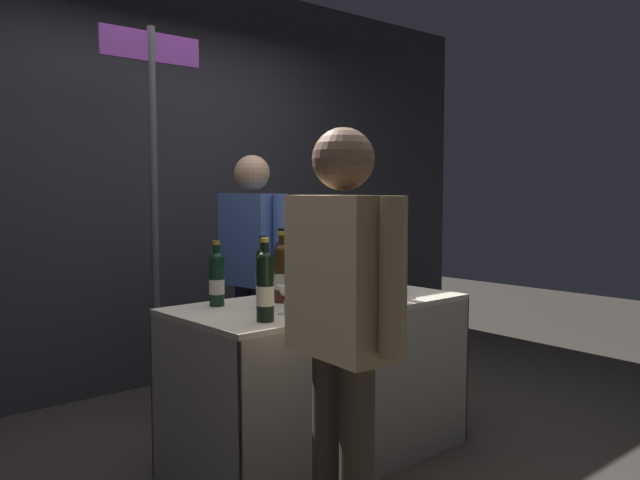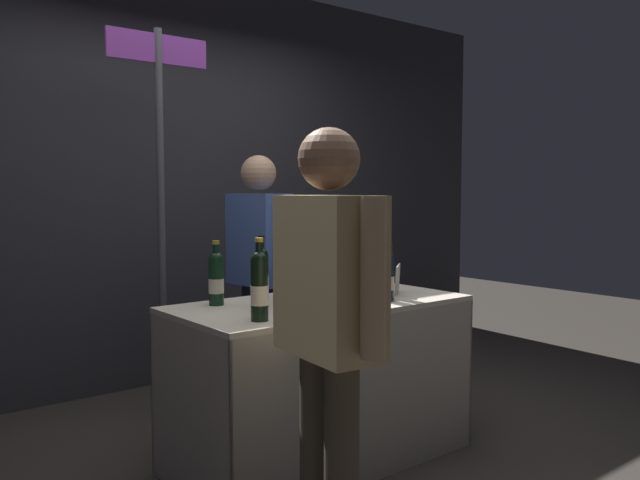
{
  "view_description": "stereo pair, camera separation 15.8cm",
  "coord_description": "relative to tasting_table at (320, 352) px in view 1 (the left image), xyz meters",
  "views": [
    {
      "loc": [
        -2.09,
        -2.36,
        1.33
      ],
      "look_at": [
        0.0,
        0.0,
        1.09
      ],
      "focal_mm": 36.53,
      "sensor_mm": 36.0,
      "label": 1
    },
    {
      "loc": [
        -1.97,
        -2.46,
        1.33
      ],
      "look_at": [
        0.0,
        0.0,
        1.09
      ],
      "focal_mm": 36.53,
      "sensor_mm": 36.0,
      "label": 2
    }
  ],
  "objects": [
    {
      "name": "ground_plane",
      "position": [
        0.0,
        0.0,
        -0.54
      ],
      "size": [
        12.0,
        12.0,
        0.0
      ],
      "primitive_type": "plane",
      "color": "#38332D"
    },
    {
      "name": "wine_glass_near_vendor",
      "position": [
        -0.34,
        -0.15,
        0.34
      ],
      "size": [
        0.07,
        0.07,
        0.13
      ],
      "color": "silver",
      "rests_on": "tasting_table"
    },
    {
      "name": "display_bottle_6",
      "position": [
        -0.17,
        -0.04,
        0.38
      ],
      "size": [
        0.08,
        0.08,
        0.32
      ],
      "color": "black",
      "rests_on": "tasting_table"
    },
    {
      "name": "taster_foreground_right",
      "position": [
        -0.58,
        -0.77,
        0.38
      ],
      "size": [
        0.26,
        0.58,
        1.54
      ],
      "rotation": [
        0.0,
        0.0,
        1.45
      ],
      "color": "#4C4233",
      "rests_on": "ground_plane"
    },
    {
      "name": "flower_vase",
      "position": [
        0.37,
        0.11,
        0.36
      ],
      "size": [
        0.1,
        0.1,
        0.4
      ],
      "color": "silver",
      "rests_on": "tasting_table"
    },
    {
      "name": "display_bottle_4",
      "position": [
        0.35,
        -0.11,
        0.4
      ],
      "size": [
        0.07,
        0.07,
        0.36
      ],
      "color": "#38230F",
      "rests_on": "tasting_table"
    },
    {
      "name": "back_partition",
      "position": [
        0.0,
        1.74,
        0.88
      ],
      "size": [
        6.27,
        0.12,
        2.83
      ],
      "primitive_type": "cube",
      "color": "#2D2D33",
      "rests_on": "ground_plane"
    },
    {
      "name": "display_bottle_2",
      "position": [
        -0.5,
        -0.22,
        0.4
      ],
      "size": [
        0.07,
        0.07,
        0.35
      ],
      "color": "black",
      "rests_on": "tasting_table"
    },
    {
      "name": "display_bottle_1",
      "position": [
        -0.32,
        0.03,
        0.4
      ],
      "size": [
        0.07,
        0.07,
        0.33
      ],
      "color": "black",
      "rests_on": "tasting_table"
    },
    {
      "name": "brochure_stand",
      "position": [
        0.46,
        -0.08,
        0.33
      ],
      "size": [
        0.15,
        0.13,
        0.15
      ],
      "primitive_type": "cube",
      "rotation": [
        -0.05,
        0.0,
        3.83
      ],
      "color": "silver",
      "rests_on": "tasting_table"
    },
    {
      "name": "display_bottle_5",
      "position": [
        -0.45,
        0.22,
        0.38
      ],
      "size": [
        0.07,
        0.07,
        0.31
      ],
      "color": "black",
      "rests_on": "tasting_table"
    },
    {
      "name": "booth_signpost",
      "position": [
        -0.36,
        1.0,
        0.84
      ],
      "size": [
        0.6,
        0.04,
        2.24
      ],
      "color": "#47474C",
      "rests_on": "ground_plane"
    },
    {
      "name": "display_bottle_0",
      "position": [
        0.26,
        -0.2,
        0.38
      ],
      "size": [
        0.08,
        0.08,
        0.31
      ],
      "color": "#192333",
      "rests_on": "tasting_table"
    },
    {
      "name": "display_bottle_3",
      "position": [
        -0.16,
        0.1,
        0.4
      ],
      "size": [
        0.08,
        0.08,
        0.34
      ],
      "color": "#38230F",
      "rests_on": "tasting_table"
    },
    {
      "name": "display_bottle_8",
      "position": [
        -0.08,
        0.2,
        0.4
      ],
      "size": [
        0.07,
        0.07,
        0.35
      ],
      "color": "#192333",
      "rests_on": "tasting_table"
    },
    {
      "name": "vendor_presenter",
      "position": [
        0.17,
        0.8,
        0.37
      ],
      "size": [
        0.24,
        0.56,
        1.54
      ],
      "rotation": [
        0.0,
        0.0,
        -1.48
      ],
      "color": "#2D3347",
      "rests_on": "ground_plane"
    },
    {
      "name": "tasting_table",
      "position": [
        0.0,
        0.0,
        0.0
      ],
      "size": [
        1.45,
        0.72,
        0.79
      ],
      "color": "beige",
      "rests_on": "ground_plane"
    },
    {
      "name": "featured_wine_bottle",
      "position": [
        0.05,
        -0.06,
        0.38
      ],
      "size": [
        0.07,
        0.07,
        0.3
      ],
      "color": "black",
      "rests_on": "tasting_table"
    },
    {
      "name": "display_bottle_7",
      "position": [
        0.08,
        -0.18,
        0.38
      ],
      "size": [
        0.07,
        0.07,
        0.31
      ],
      "color": "black",
      "rests_on": "tasting_table"
    }
  ]
}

